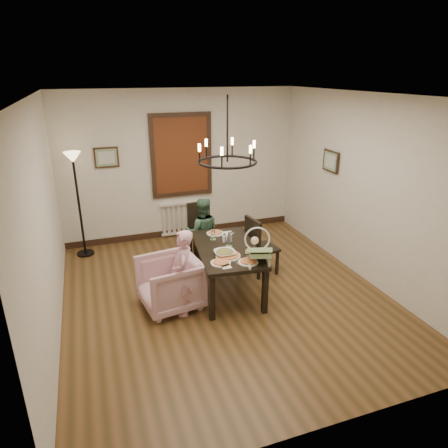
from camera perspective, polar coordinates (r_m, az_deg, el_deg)
room_shell at (r=5.69m, az=-1.07°, el=3.90°), size 4.51×5.00×2.81m
dining_table at (r=5.78m, az=0.44°, el=-4.15°), size 1.01×1.58×0.70m
chair_far at (r=6.96m, az=-3.05°, el=-0.94°), size 0.45×0.45×0.95m
chair_right at (r=6.39m, az=5.54°, el=-2.99°), size 0.49×0.49×0.97m
armchair at (r=5.57m, az=-7.77°, el=-8.38°), size 0.89×0.88×0.72m
elderly_woman at (r=5.35m, az=-5.78°, el=-7.95°), size 0.33×0.41×0.99m
seated_man at (r=6.65m, az=-3.12°, el=-1.94°), size 0.54×0.46×0.97m
baby_bouncer at (r=5.31m, az=4.92°, el=-3.69°), size 0.50×0.58×0.32m
salad_bowl at (r=5.48m, az=0.12°, el=-4.15°), size 0.35×0.35×0.09m
pizza_platter at (r=5.46m, az=0.57°, el=-4.51°), size 0.35×0.35×0.04m
drinking_glass at (r=5.79m, az=0.83°, el=-2.40°), size 0.07×0.07×0.15m
window_blinds at (r=7.60m, az=-6.10°, el=9.72°), size 1.00×0.03×1.40m
radiator at (r=7.96m, az=-5.79°, el=0.89°), size 0.92×0.12×0.62m
picture_back at (r=7.42m, az=-16.45°, el=9.10°), size 0.42×0.03×0.36m
picture_right at (r=7.05m, az=15.00°, el=8.67°), size 0.03×0.42×0.36m
floor_lamp at (r=7.29m, az=-19.98°, el=2.36°), size 0.30×0.30×1.80m
chandelier at (r=5.35m, az=0.48°, el=8.88°), size 0.80×0.80×0.04m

